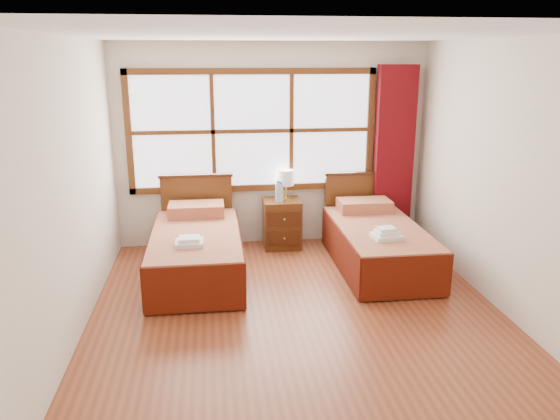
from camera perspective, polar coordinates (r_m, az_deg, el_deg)
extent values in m
plane|color=brown|center=(5.38, 1.91, -11.01)|extent=(4.50, 4.50, 0.00)
plane|color=white|center=(4.80, 2.21, 17.86)|extent=(4.50, 4.50, 0.00)
plane|color=silver|center=(7.12, -0.88, 6.74)|extent=(4.00, 0.00, 4.00)
plane|color=silver|center=(5.02, -21.13, 1.74)|extent=(0.00, 4.50, 4.50)
plane|color=silver|center=(5.61, 22.69, 2.98)|extent=(0.00, 4.50, 4.50)
cube|color=white|center=(7.04, -2.90, 8.26)|extent=(3.00, 0.02, 1.40)
cube|color=#552E12|center=(7.15, -2.81, 2.35)|extent=(3.16, 0.06, 0.08)
cube|color=#552E12|center=(6.96, -2.98, 14.29)|extent=(3.16, 0.06, 0.08)
cube|color=#552E12|center=(7.07, -15.55, 7.74)|extent=(0.08, 0.06, 1.56)
cube|color=#552E12|center=(7.30, 9.38, 8.34)|extent=(0.08, 0.06, 1.56)
cube|color=#552E12|center=(7.00, -7.02, 8.11)|extent=(0.05, 0.05, 1.40)
cube|color=#552E12|center=(7.07, 1.19, 8.31)|extent=(0.05, 0.05, 1.40)
cube|color=#552E12|center=(7.02, -2.89, 8.23)|extent=(3.00, 0.05, 0.05)
cube|color=#650A0F|center=(7.36, 11.79, 5.68)|extent=(0.50, 0.16, 2.30)
cube|color=#3D1E0C|center=(6.30, -8.69, -5.63)|extent=(0.87, 1.74, 0.28)
cube|color=maroon|center=(6.21, -8.78, -3.41)|extent=(0.97, 1.92, 0.24)
cube|color=#5B1709|center=(6.29, -13.17, -4.75)|extent=(0.03, 1.92, 0.48)
cube|color=#5B1709|center=(6.26, -4.27, -4.46)|extent=(0.03, 1.92, 0.48)
cube|color=#5B1709|center=(5.37, -8.93, -8.19)|extent=(0.97, 0.03, 0.48)
cube|color=maroon|center=(6.82, -8.73, 0.06)|extent=(0.68, 0.40, 0.15)
cube|color=#552E12|center=(7.15, -8.64, -0.21)|extent=(0.91, 0.06, 0.94)
cube|color=#3D1E0C|center=(7.04, -8.80, 3.56)|extent=(0.94, 0.08, 0.04)
cube|color=#3D1E0C|center=(6.59, 10.23, -4.77)|extent=(0.84, 1.69, 0.27)
cube|color=maroon|center=(6.50, 10.34, -2.70)|extent=(0.94, 1.87, 0.23)
cube|color=#5B1709|center=(6.42, 6.24, -4.04)|extent=(0.03, 1.87, 0.47)
cube|color=#5B1709|center=(6.70, 14.15, -3.59)|extent=(0.03, 1.87, 0.47)
cube|color=#5B1709|center=(5.73, 13.05, -6.92)|extent=(0.94, 0.03, 0.47)
cube|color=maroon|center=(7.07, 8.79, 0.48)|extent=(0.66, 0.38, 0.15)
cube|color=#552E12|center=(7.41, 8.06, 0.27)|extent=(0.88, 0.06, 0.92)
cube|color=#3D1E0C|center=(7.30, 8.20, 3.81)|extent=(0.92, 0.08, 0.04)
cube|color=#552E12|center=(7.12, 0.20, -1.41)|extent=(0.47, 0.42, 0.63)
cube|color=#3D1E0C|center=(6.94, 0.44, -2.95)|extent=(0.42, 0.02, 0.19)
cube|color=#3D1E0C|center=(6.87, 0.45, -0.95)|extent=(0.42, 0.02, 0.19)
sphere|color=#B58A3D|center=(6.93, 0.46, -3.00)|extent=(0.03, 0.03, 0.03)
sphere|color=#B58A3D|center=(6.85, 0.47, -1.00)|extent=(0.03, 0.03, 0.03)
cube|color=white|center=(5.79, -9.45, -3.41)|extent=(0.29, 0.25, 0.05)
cube|color=white|center=(5.78, -9.47, -3.00)|extent=(0.22, 0.19, 0.04)
cube|color=white|center=(6.07, 11.01, -2.71)|extent=(0.32, 0.29, 0.05)
cube|color=white|center=(6.06, 11.03, -2.31)|extent=(0.24, 0.21, 0.04)
cube|color=white|center=(6.05, 11.05, -1.96)|extent=(0.20, 0.17, 0.04)
cylinder|color=gold|center=(7.07, 0.64, 1.24)|extent=(0.12, 0.12, 0.02)
cylinder|color=gold|center=(7.05, 0.64, 1.98)|extent=(0.03, 0.03, 0.16)
cylinder|color=white|center=(7.01, 0.64, 3.41)|extent=(0.20, 0.20, 0.20)
cylinder|color=silver|center=(6.93, -0.20, 1.87)|extent=(0.07, 0.07, 0.24)
cylinder|color=#175CB3|center=(6.90, -0.20, 2.97)|extent=(0.03, 0.03, 0.03)
cylinder|color=silver|center=(6.93, 0.08, 1.80)|extent=(0.07, 0.07, 0.22)
cylinder|color=#175CB3|center=(6.90, 0.08, 2.81)|extent=(0.03, 0.03, 0.03)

